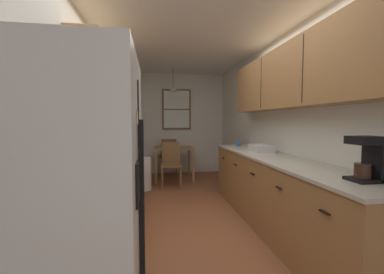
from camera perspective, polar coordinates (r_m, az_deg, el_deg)
ground_plane at (r=3.92m, az=-1.10°, el=-16.29°), size 12.00×12.00×0.00m
wall_left at (r=3.75m, az=-22.04°, el=2.41°), size 0.10×9.00×2.55m
wall_right at (r=4.09m, az=17.96°, el=2.59°), size 0.10×9.00×2.55m
wall_back at (r=6.32m, az=-4.39°, el=3.12°), size 4.40×0.10×2.55m
ceiling_slab at (r=3.89m, az=-1.15°, el=22.42°), size 4.40×9.00×0.08m
refrigerator at (r=1.57m, az=-25.76°, el=-14.77°), size 0.74×0.80×1.72m
stove_range at (r=2.37m, az=-21.38°, el=-18.18°), size 0.66×0.60×1.10m
microwave_over_range at (r=2.25m, az=-25.00°, el=11.25°), size 0.39×0.58×0.31m
counter_left at (r=3.55m, az=-17.02°, el=-10.99°), size 0.64×1.92×0.90m
upper_cabinets_left at (r=3.45m, az=-19.96°, el=12.18°), size 0.33×2.00×0.70m
counter_right at (r=3.30m, az=18.94°, el=-12.17°), size 0.64×3.23×0.90m
upper_cabinets_right at (r=3.25m, az=22.15°, el=12.76°), size 0.33×2.91×0.74m
dining_table at (r=5.60m, az=-4.36°, el=-3.76°), size 0.86×0.72×0.75m
dining_chair_near at (r=5.05m, az=-4.89°, el=-5.89°), size 0.42×0.42×0.90m
dining_chair_far at (r=6.17m, az=-5.55°, el=-4.13°), size 0.44×0.44×0.90m
pendant_light at (r=5.59m, az=-4.43°, el=11.03°), size 0.25×0.25×0.55m
back_window at (r=6.26m, az=-3.63°, el=6.46°), size 0.72×0.05×1.02m
trash_bin at (r=4.89m, az=-11.18°, el=-8.43°), size 0.29×0.29×0.64m
storage_canister at (r=2.72m, az=-19.47°, el=-3.77°), size 0.11×0.11×0.20m
dish_towel at (r=2.45m, az=-12.13°, el=-16.53°), size 0.02×0.16×0.24m
coffee_maker at (r=2.23m, az=36.09°, el=-3.95°), size 0.22×0.18×0.33m
mug_by_coffeemaker at (r=4.41m, az=10.78°, el=-1.41°), size 0.11×0.07×0.11m
dish_rack at (r=3.69m, az=15.92°, el=-2.54°), size 0.28×0.34×0.10m
table_serving_bowl at (r=5.58m, az=-3.69°, el=-2.10°), size 0.19×0.19×0.06m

